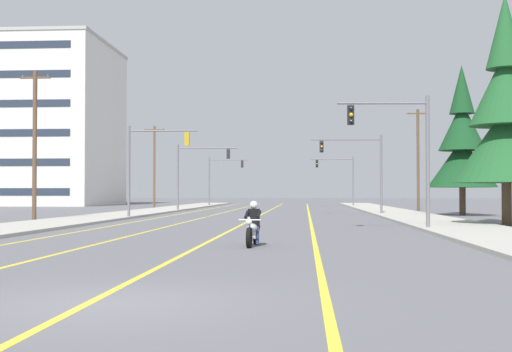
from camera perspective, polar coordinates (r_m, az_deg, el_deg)
The scene contains 20 objects.
ground_plane at distance 11.26m, azimuth -12.20°, elevation -10.21°, with size 400.00×400.00×0.00m, color #5B5B60.
lane_stripe_center at distance 55.81m, azimuth 0.58°, elevation -3.14°, with size 0.16×100.00×0.01m, color yellow.
lane_stripe_left at distance 56.14m, azimuth -3.07°, elevation -3.13°, with size 0.16×100.00×0.01m, color yellow.
lane_stripe_right at distance 55.71m, azimuth 4.41°, elevation -3.14°, with size 0.16×100.00×0.01m, color yellow.
lane_stripe_far_left at distance 56.60m, azimuth -6.09°, elevation -3.11°, with size 0.16×100.00×0.01m, color yellow.
sidewalk_kerb_right at distance 51.25m, azimuth 12.36°, elevation -3.19°, with size 4.40×110.00×0.14m, color #ADA89E.
sidewalk_kerb_left at distance 52.50m, azimuth -10.97°, elevation -3.16°, with size 4.40×110.00×0.14m, color #ADA89E.
motorcycle_with_rider at distance 22.38m, azimuth -0.26°, elevation -4.31°, with size 0.70×2.19×1.46m.
traffic_signal_near_right at distance 32.45m, azimuth 11.96°, elevation 2.77°, with size 4.24×0.55×6.20m.
traffic_signal_near_left at distance 46.62m, azimuth -8.86°, elevation 1.54°, with size 4.70×0.37×6.20m.
traffic_signal_mid_right at distance 54.22m, azimuth 8.63°, elevation 1.19°, with size 5.53×0.60×6.20m.
traffic_signal_mid_left at distance 64.46m, azimuth -5.03°, elevation 0.79°, with size 5.67×0.37×6.20m.
traffic_signal_far_right at distance 86.14m, azimuth 7.01°, elevation 0.24°, with size 5.34×0.37×6.20m.
traffic_signal_far_left at distance 86.94m, azimuth -2.95°, elevation 0.20°, with size 4.99×0.49×6.20m.
utility_pole_left_near at distance 43.84m, azimuth -17.82°, elevation 2.62°, with size 1.86×0.26×9.10m.
utility_pole_right_far at distance 67.03m, azimuth 13.24°, elevation 1.47°, with size 2.05×0.26×9.62m.
utility_pole_left_far at distance 78.78m, azimuth -8.41°, elevation 0.92°, with size 2.40×0.26×9.25m.
conifer_tree_right_verge_near at distance 37.96m, azimuth 19.95°, elevation 4.45°, with size 5.48×5.48×12.06m.
conifer_tree_right_verge_far at distance 54.35m, azimuth 16.67°, elevation 2.37°, with size 5.18×5.18×11.40m.
apartment_building_far_left_block at distance 99.95m, azimuth -18.44°, elevation 4.06°, with size 23.03×19.89×22.12m.
Camera 1 is at (3.11, -10.68, 1.74)m, focal length 48.41 mm.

